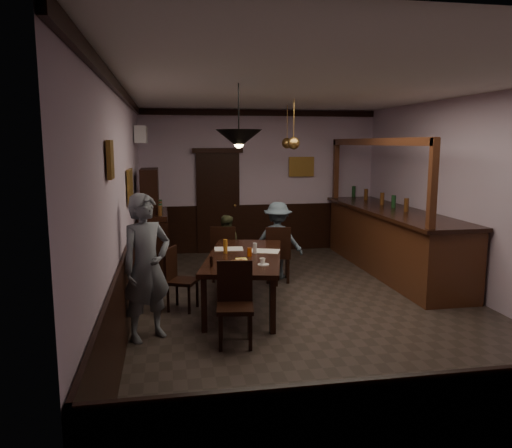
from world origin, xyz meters
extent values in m
cube|color=#2D2621|center=(0.00, 0.00, -0.01)|extent=(5.00, 8.00, 0.01)
cube|color=white|center=(0.00, 0.00, 3.00)|extent=(5.00, 8.00, 0.01)
cube|color=#C7ABC4|center=(0.00, 4.00, 1.50)|extent=(5.00, 0.01, 3.00)
cube|color=#C7ABC4|center=(-2.50, 0.00, 1.50)|extent=(0.01, 8.00, 3.00)
cube|color=#C7ABC4|center=(2.50, 0.00, 1.50)|extent=(0.01, 8.00, 3.00)
cube|color=black|center=(-0.90, 0.34, 0.72)|extent=(1.48, 2.37, 0.06)
cube|color=black|center=(-1.54, -0.56, 0.34)|extent=(0.07, 0.07, 0.69)
cube|color=black|center=(-0.73, -0.75, 0.34)|extent=(0.07, 0.07, 0.69)
cube|color=black|center=(-1.07, 1.43, 0.34)|extent=(0.07, 0.07, 0.69)
cube|color=black|center=(-0.26, 1.24, 0.34)|extent=(0.07, 0.07, 0.69)
cube|color=black|center=(-1.03, 1.76, 0.44)|extent=(0.49, 0.49, 0.05)
cube|color=black|center=(-1.07, 1.58, 0.70)|extent=(0.41, 0.13, 0.49)
cube|color=black|center=(-0.83, 1.88, 0.21)|extent=(0.04, 0.04, 0.42)
cube|color=black|center=(-1.15, 1.96, 0.21)|extent=(0.04, 0.04, 0.42)
cube|color=black|center=(-0.90, 1.56, 0.21)|extent=(0.04, 0.04, 0.42)
cube|color=black|center=(-1.23, 1.63, 0.21)|extent=(0.04, 0.04, 0.42)
cube|color=black|center=(-0.15, 1.55, 0.44)|extent=(0.47, 0.47, 0.05)
cube|color=black|center=(-0.18, 1.37, 0.70)|extent=(0.41, 0.11, 0.49)
cube|color=black|center=(0.04, 1.69, 0.21)|extent=(0.04, 0.04, 0.42)
cube|color=black|center=(-0.29, 1.74, 0.21)|extent=(0.04, 0.04, 0.42)
cube|color=black|center=(-0.02, 1.36, 0.21)|extent=(0.04, 0.04, 0.42)
cube|color=black|center=(-0.34, 1.41, 0.21)|extent=(0.04, 0.04, 0.42)
cube|color=black|center=(-1.22, -1.02, 0.44)|extent=(0.46, 0.46, 0.05)
cube|color=black|center=(-1.20, -0.84, 0.71)|extent=(0.41, 0.09, 0.49)
cube|color=black|center=(-1.41, -1.17, 0.21)|extent=(0.04, 0.04, 0.42)
cube|color=black|center=(-1.08, -1.21, 0.21)|extent=(0.04, 0.04, 0.42)
cube|color=black|center=(-1.37, -0.84, 0.21)|extent=(0.04, 0.04, 0.42)
cube|color=black|center=(-1.04, -0.88, 0.21)|extent=(0.04, 0.04, 0.42)
cube|color=black|center=(-1.77, 0.34, 0.41)|extent=(0.50, 0.50, 0.05)
cube|color=black|center=(-1.93, 0.41, 0.65)|extent=(0.19, 0.36, 0.45)
cube|color=black|center=(-1.70, 0.14, 0.19)|extent=(0.04, 0.04, 0.39)
cube|color=black|center=(-1.57, 0.42, 0.19)|extent=(0.04, 0.04, 0.39)
cube|color=black|center=(-1.98, 0.26, 0.19)|extent=(0.04, 0.04, 0.39)
cube|color=black|center=(-1.85, 0.54, 0.19)|extent=(0.04, 0.04, 0.39)
imported|color=slate|center=(-2.21, -0.63, 0.87)|extent=(0.76, 0.69, 1.74)
imported|color=#404429|center=(-0.98, 1.95, 0.54)|extent=(0.60, 0.50, 1.09)
imported|color=#4D5F6E|center=(-0.11, 1.74, 0.66)|extent=(0.98, 0.80, 1.32)
cube|color=silver|center=(-1.07, 0.75, 0.75)|extent=(0.45, 0.34, 0.01)
cube|color=silver|center=(-0.58, 0.50, 0.75)|extent=(0.50, 0.42, 0.01)
cube|color=#F7E15B|center=(-0.98, 0.07, 0.75)|extent=(0.18, 0.18, 0.00)
cylinder|color=white|center=(-0.75, -0.30, 0.76)|extent=(0.15, 0.15, 0.01)
imported|color=white|center=(-0.76, -0.28, 0.80)|extent=(0.10, 0.10, 0.07)
cylinder|color=white|center=(-1.06, -0.16, 0.76)|extent=(0.22, 0.22, 0.01)
torus|color=#C68C47|center=(-1.13, -0.22, 0.79)|extent=(0.13, 0.13, 0.04)
torus|color=#C68C47|center=(-1.03, -0.14, 0.79)|extent=(0.13, 0.13, 0.04)
cylinder|color=#DF5D12|center=(-0.85, 0.22, 0.81)|extent=(0.07, 0.07, 0.12)
cylinder|color=#BF721E|center=(-1.15, 0.48, 0.85)|extent=(0.06, 0.06, 0.20)
cylinder|color=silver|center=(-0.74, 0.40, 0.82)|extent=(0.06, 0.06, 0.15)
cylinder|color=black|center=(-1.42, -0.27, 0.82)|extent=(0.04, 0.04, 0.14)
cube|color=black|center=(-2.20, 2.54, 0.50)|extent=(0.50, 1.41, 1.00)
cube|color=black|center=(-2.20, 2.54, 1.05)|extent=(0.48, 1.35, 0.08)
cube|color=black|center=(-2.25, 2.54, 1.46)|extent=(0.30, 0.90, 0.80)
cube|color=#461F12|center=(2.00, 1.79, 0.54)|extent=(0.89, 4.15, 1.09)
cube|color=black|center=(1.98, 1.79, 1.11)|extent=(0.99, 4.25, 0.06)
cube|color=#461F12|center=(1.60, 1.79, 2.32)|extent=(0.10, 4.05, 0.12)
cube|color=#461F12|center=(1.60, -0.19, 1.73)|extent=(0.10, 0.10, 1.28)
cube|color=#461F12|center=(1.60, 3.76, 1.73)|extent=(0.10, 0.10, 1.28)
cube|color=black|center=(-0.90, 3.95, 1.05)|extent=(0.90, 0.06, 2.10)
cube|color=white|center=(-2.38, 2.90, 2.45)|extent=(0.20, 0.85, 0.30)
cube|color=olive|center=(-2.46, -1.60, 2.15)|extent=(0.04, 0.28, 0.36)
cube|color=olive|center=(-2.46, 0.80, 1.70)|extent=(0.04, 0.62, 0.48)
cube|color=olive|center=(0.90, 3.96, 1.80)|extent=(0.55, 0.04, 0.42)
cylinder|color=black|center=(-1.08, -0.44, 2.68)|extent=(0.02, 0.02, 0.65)
cone|color=black|center=(-1.08, -0.44, 2.35)|extent=(0.56, 0.56, 0.22)
sphere|color=#FFD88C|center=(-1.08, -0.44, 2.30)|extent=(0.12, 0.12, 0.12)
cylinder|color=#BF8C3F|center=(0.10, 1.54, 2.65)|extent=(0.02, 0.02, 0.70)
cone|color=#BF8C3F|center=(0.10, 1.54, 2.30)|extent=(0.20, 0.20, 0.22)
sphere|color=#FFD88C|center=(0.10, 1.54, 2.25)|extent=(0.12, 0.12, 0.12)
cylinder|color=#BF8C3F|center=(0.30, 2.81, 2.65)|extent=(0.02, 0.02, 0.70)
cone|color=#BF8C3F|center=(0.30, 2.81, 2.30)|extent=(0.20, 0.20, 0.22)
sphere|color=#FFD88C|center=(0.30, 2.81, 2.25)|extent=(0.12, 0.12, 0.12)
camera|label=1|loc=(-1.95, -6.43, 2.30)|focal=35.00mm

